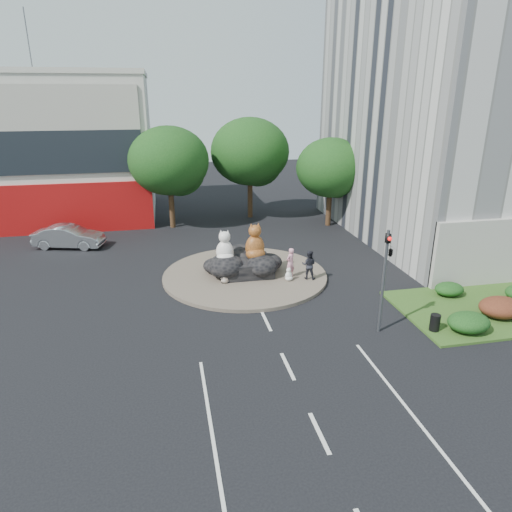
{
  "coord_description": "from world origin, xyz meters",
  "views": [
    {
      "loc": [
        -4.51,
        -15.6,
        10.65
      ],
      "look_at": [
        0.3,
        8.05,
        2.0
      ],
      "focal_mm": 32.0,
      "sensor_mm": 36.0,
      "label": 1
    }
  ],
  "objects_px": {
    "kitten_calico": "(225,275)",
    "parked_car": "(69,237)",
    "cat_white": "(225,246)",
    "litter_bin": "(435,322)",
    "kitten_white": "(289,274)",
    "cat_tabby": "(255,241)",
    "pedestrian_dark": "(309,265)",
    "pedestrian_pink": "(290,262)"
  },
  "relations": [
    {
      "from": "kitten_calico",
      "to": "litter_bin",
      "type": "distance_m",
      "value": 11.62
    },
    {
      "from": "parked_car",
      "to": "litter_bin",
      "type": "xyz_separation_m",
      "value": [
        19.04,
        -16.7,
        -0.3
      ]
    },
    {
      "from": "cat_tabby",
      "to": "pedestrian_pink",
      "type": "bearing_deg",
      "value": -34.69
    },
    {
      "from": "pedestrian_pink",
      "to": "litter_bin",
      "type": "relative_size",
      "value": 2.24
    },
    {
      "from": "kitten_white",
      "to": "parked_car",
      "type": "height_order",
      "value": "parked_car"
    },
    {
      "from": "cat_tabby",
      "to": "kitten_white",
      "type": "distance_m",
      "value": 2.85
    },
    {
      "from": "kitten_white",
      "to": "pedestrian_pink",
      "type": "relative_size",
      "value": 0.46
    },
    {
      "from": "pedestrian_pink",
      "to": "parked_car",
      "type": "bearing_deg",
      "value": -69.6
    },
    {
      "from": "kitten_white",
      "to": "pedestrian_pink",
      "type": "xyz_separation_m",
      "value": [
        0.24,
        0.54,
        0.49
      ]
    },
    {
      "from": "cat_tabby",
      "to": "pedestrian_dark",
      "type": "xyz_separation_m",
      "value": [
        2.94,
        -1.6,
        -1.15
      ]
    },
    {
      "from": "kitten_calico",
      "to": "cat_white",
      "type": "bearing_deg",
      "value": 89.81
    },
    {
      "from": "cat_white",
      "to": "litter_bin",
      "type": "distance_m",
      "value": 12.25
    },
    {
      "from": "cat_white",
      "to": "kitten_calico",
      "type": "bearing_deg",
      "value": -88.2
    },
    {
      "from": "cat_tabby",
      "to": "kitten_white",
      "type": "xyz_separation_m",
      "value": [
        1.7,
        -1.61,
        -1.61
      ]
    },
    {
      "from": "parked_car",
      "to": "pedestrian_pink",
      "type": "bearing_deg",
      "value": -108.22
    },
    {
      "from": "kitten_white",
      "to": "litter_bin",
      "type": "xyz_separation_m",
      "value": [
        5.16,
        -7.06,
        -0.09
      ]
    },
    {
      "from": "kitten_white",
      "to": "pedestrian_dark",
      "type": "distance_m",
      "value": 1.32
    },
    {
      "from": "cat_white",
      "to": "pedestrian_dark",
      "type": "bearing_deg",
      "value": -4.06
    },
    {
      "from": "cat_tabby",
      "to": "pedestrian_dark",
      "type": "distance_m",
      "value": 3.54
    },
    {
      "from": "cat_tabby",
      "to": "kitten_calico",
      "type": "distance_m",
      "value": 2.85
    },
    {
      "from": "pedestrian_dark",
      "to": "parked_car",
      "type": "xyz_separation_m",
      "value": [
        -15.12,
        9.63,
        -0.26
      ]
    },
    {
      "from": "cat_white",
      "to": "litter_bin",
      "type": "relative_size",
      "value": 2.5
    },
    {
      "from": "cat_white",
      "to": "kitten_calico",
      "type": "xyz_separation_m",
      "value": [
        -0.18,
        -0.98,
        -1.47
      ]
    },
    {
      "from": "kitten_calico",
      "to": "pedestrian_pink",
      "type": "relative_size",
      "value": 0.49
    },
    {
      "from": "cat_white",
      "to": "parked_car",
      "type": "xyz_separation_m",
      "value": [
        -10.32,
        8.25,
        -1.28
      ]
    },
    {
      "from": "kitten_calico",
      "to": "kitten_white",
      "type": "xyz_separation_m",
      "value": [
        3.74,
        -0.41,
        -0.02
      ]
    },
    {
      "from": "kitten_white",
      "to": "pedestrian_dark",
      "type": "bearing_deg",
      "value": -21.35
    },
    {
      "from": "kitten_calico",
      "to": "parked_car",
      "type": "relative_size",
      "value": 0.18
    },
    {
      "from": "kitten_calico",
      "to": "pedestrian_dark",
      "type": "distance_m",
      "value": 5.02
    },
    {
      "from": "cat_white",
      "to": "litter_bin",
      "type": "xyz_separation_m",
      "value": [
        8.73,
        -8.45,
        -1.58
      ]
    },
    {
      "from": "cat_tabby",
      "to": "kitten_calico",
      "type": "relative_size",
      "value": 2.58
    },
    {
      "from": "pedestrian_pink",
      "to": "litter_bin",
      "type": "height_order",
      "value": "pedestrian_pink"
    },
    {
      "from": "pedestrian_dark",
      "to": "cat_white",
      "type": "bearing_deg",
      "value": 8.76
    },
    {
      "from": "litter_bin",
      "to": "cat_white",
      "type": "bearing_deg",
      "value": 135.91
    },
    {
      "from": "kitten_calico",
      "to": "kitten_white",
      "type": "relative_size",
      "value": 1.06
    },
    {
      "from": "cat_white",
      "to": "kitten_calico",
      "type": "height_order",
      "value": "cat_white"
    },
    {
      "from": "parked_car",
      "to": "cat_white",
      "type": "bearing_deg",
      "value": -114.08
    },
    {
      "from": "kitten_calico",
      "to": "pedestrian_pink",
      "type": "bearing_deg",
      "value": 11.95
    },
    {
      "from": "cat_tabby",
      "to": "parked_car",
      "type": "distance_m",
      "value": 14.66
    },
    {
      "from": "pedestrian_pink",
      "to": "pedestrian_dark",
      "type": "relative_size",
      "value": 1.03
    },
    {
      "from": "cat_tabby",
      "to": "kitten_calico",
      "type": "bearing_deg",
      "value": -155.31
    },
    {
      "from": "parked_car",
      "to": "cat_tabby",
      "type": "bearing_deg",
      "value": -108.82
    }
  ]
}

